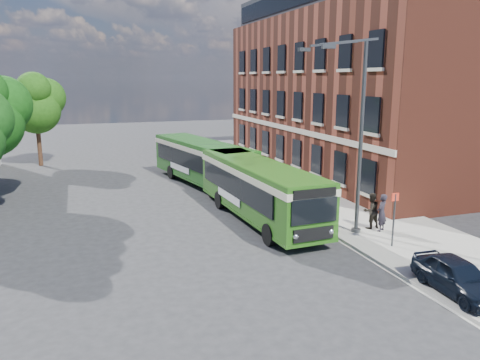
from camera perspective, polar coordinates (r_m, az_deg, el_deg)
name	(u,v)px	position (r m, az deg, el deg)	size (l,w,h in m)	color
ground	(239,233)	(22.65, -0.09, -6.51)	(120.00, 120.00, 0.00)	#28282B
pavement	(297,186)	(32.36, 7.02, -0.69)	(6.00, 48.00, 0.15)	gray
kerb_line	(256,190)	(31.18, 1.98, -1.23)	(0.12, 48.00, 0.01)	beige
brick_office	(358,82)	(38.49, 14.20, 11.45)	(12.10, 26.00, 14.20)	maroon
street_lamp	(354,135)	(21.91, 13.76, 5.36)	(2.96, 2.38, 9.00)	#36393B
bus_stop_sign	(394,216)	(21.22, 18.26, -4.19)	(0.35, 0.08, 2.52)	#36393B
bus_front	(258,186)	(24.36, 2.27, -0.69)	(3.15, 11.42, 3.02)	#255B15
bus_rear	(202,159)	(32.62, -4.64, 2.62)	(4.73, 11.65, 3.02)	#1C5516
parked_car	(457,276)	(17.75, 24.96, -10.56)	(1.44, 3.59, 1.22)	black
pedestrian_a	(382,213)	(23.25, 16.88, -3.84)	(0.66, 0.43, 1.81)	black
pedestrian_b	(371,211)	(23.55, 15.68, -3.62)	(0.86, 0.67, 1.76)	black
tree_right	(36,103)	(42.78, -23.59, 8.62)	(4.63, 4.40, 7.82)	#361F13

